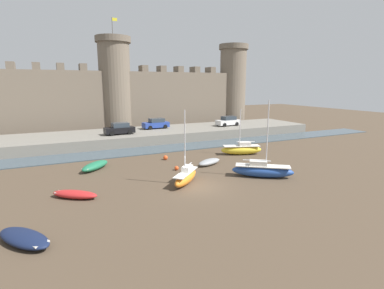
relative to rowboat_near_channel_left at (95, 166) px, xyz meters
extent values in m
plane|color=#4C3D2D|center=(6.96, -9.11, -0.40)|extent=(160.00, 160.00, 0.00)
cube|color=#3D4C56|center=(6.96, 6.10, -0.35)|extent=(80.00, 4.50, 0.10)
cube|color=slate|center=(6.96, 13.35, 0.33)|extent=(59.94, 10.00, 1.45)
cube|color=#706354|center=(6.96, 22.88, 4.87)|extent=(47.94, 2.80, 10.54)
cylinder|color=#706354|center=(6.96, 22.88, 7.21)|extent=(5.25, 5.25, 15.21)
cylinder|color=#675B4D|center=(6.96, 22.88, 15.31)|extent=(5.88, 5.88, 1.00)
cylinder|color=#4C4742|center=(6.96, 22.88, 17.31)|extent=(0.10, 0.10, 3.00)
cube|color=yellow|center=(7.41, 22.88, 18.51)|extent=(0.80, 0.04, 0.50)
cylinder|color=#706354|center=(30.93, 22.88, 7.21)|extent=(5.25, 5.25, 15.21)
cylinder|color=#675B4D|center=(30.93, 22.88, 15.31)|extent=(5.88, 5.88, 1.00)
cube|color=#6A5E4F|center=(-8.31, 22.88, 10.69)|extent=(1.10, 2.52, 1.10)
cube|color=#6A5E4F|center=(-4.91, 22.88, 10.69)|extent=(1.10, 2.52, 1.10)
cube|color=#6A5E4F|center=(-1.52, 22.88, 10.69)|extent=(1.10, 2.52, 1.10)
cube|color=#6A5E4F|center=(1.87, 22.88, 10.69)|extent=(1.10, 2.52, 1.10)
cube|color=#6A5E4F|center=(12.05, 22.88, 10.69)|extent=(1.10, 2.52, 1.10)
cube|color=#6A5E4F|center=(15.44, 22.88, 10.69)|extent=(1.10, 2.52, 1.10)
cube|color=#6A5E4F|center=(18.83, 22.88, 10.69)|extent=(1.10, 2.52, 1.10)
cube|color=#6A5E4F|center=(22.23, 22.88, 10.69)|extent=(1.10, 2.52, 1.10)
cube|color=#6A5E4F|center=(25.62, 22.88, 10.69)|extent=(1.10, 2.52, 1.10)
ellipsoid|color=#1E6B47|center=(0.00, 0.00, -0.02)|extent=(3.57, 3.66, 0.76)
ellipsoid|color=#339266|center=(0.00, 0.00, 0.04)|extent=(2.89, 2.97, 0.42)
cube|color=beige|center=(0.20, 0.21, 0.08)|extent=(0.93, 0.90, 0.06)
cube|color=beige|center=(-1.02, -1.08, 0.06)|extent=(0.71, 0.69, 0.08)
ellipsoid|color=#234793|center=(13.53, -9.17, 0.15)|extent=(5.29, 4.43, 1.09)
cube|color=silver|center=(13.53, -9.17, 0.65)|extent=(4.63, 3.86, 0.08)
cube|color=silver|center=(13.20, -8.92, 0.91)|extent=(1.79, 1.65, 0.44)
cylinder|color=silver|center=(13.76, -9.33, 3.67)|extent=(0.10, 0.10, 5.96)
cylinder|color=silver|center=(13.09, -8.84, 1.14)|extent=(2.05, 1.55, 0.08)
ellipsoid|color=yellow|center=(16.97, -0.82, 0.15)|extent=(5.13, 3.02, 1.11)
cube|color=silver|center=(16.97, -0.82, 0.67)|extent=(4.50, 2.62, 0.08)
cube|color=silver|center=(17.32, -0.95, 0.93)|extent=(1.61, 1.34, 0.44)
cylinder|color=silver|center=(16.74, -0.74, 2.92)|extent=(0.10, 0.10, 4.42)
cylinder|color=silver|center=(17.43, -0.99, 1.16)|extent=(2.12, 0.84, 0.08)
ellipsoid|color=gray|center=(11.14, -3.37, -0.08)|extent=(3.35, 2.31, 0.63)
ellipsoid|color=silver|center=(11.14, -3.37, -0.02)|extent=(2.73, 1.85, 0.35)
cube|color=beige|center=(10.92, -3.47, 0.02)|extent=(0.58, 1.01, 0.06)
cube|color=beige|center=(12.27, -2.90, 0.00)|extent=(0.51, 0.71, 0.08)
ellipsoid|color=red|center=(-2.47, -7.30, -0.11)|extent=(3.53, 3.03, 0.58)
ellipsoid|color=#F23939|center=(-2.47, -7.30, -0.05)|extent=(2.87, 2.45, 0.32)
cube|color=beige|center=(-2.25, -7.46, -0.01)|extent=(0.72, 0.86, 0.06)
cube|color=beige|center=(-3.59, -6.46, -0.03)|extent=(0.58, 0.65, 0.08)
ellipsoid|color=orange|center=(6.43, -7.81, 0.12)|extent=(3.78, 3.79, 1.03)
cube|color=silver|center=(6.43, -7.81, 0.60)|extent=(3.31, 3.31, 0.08)
cube|color=silver|center=(6.66, -7.58, 0.86)|extent=(1.33, 1.33, 0.44)
cylinder|color=silver|center=(6.27, -7.97, 3.29)|extent=(0.10, 0.10, 5.30)
cylinder|color=silver|center=(6.73, -7.51, 1.09)|extent=(1.44, 1.44, 0.08)
ellipsoid|color=#141E3D|center=(-5.47, -13.07, -0.10)|extent=(3.39, 3.99, 0.60)
ellipsoid|color=navy|center=(-5.47, -13.07, -0.04)|extent=(2.73, 3.24, 0.33)
cube|color=beige|center=(-5.63, -12.84, 0.00)|extent=(1.15, 0.88, 0.06)
cube|color=beige|center=(-4.62, -14.30, -0.02)|extent=(0.83, 0.69, 0.08)
sphere|color=#E04C1E|center=(7.25, -3.74, -0.19)|extent=(0.42, 0.42, 0.42)
sphere|color=#E04C1E|center=(7.72, 0.65, -0.14)|extent=(0.51, 0.51, 0.51)
cube|color=#263F99|center=(11.42, 14.83, 1.66)|extent=(4.21, 1.99, 0.80)
cube|color=#2D3842|center=(11.57, 14.84, 2.36)|extent=(2.36, 1.65, 0.64)
cylinder|color=black|center=(10.21, 13.89, 1.38)|extent=(0.65, 0.23, 0.64)
cylinder|color=black|center=(10.09, 15.58, 1.38)|extent=(0.65, 0.23, 0.64)
cylinder|color=black|center=(12.75, 14.07, 1.38)|extent=(0.65, 0.23, 0.64)
cylinder|color=black|center=(12.62, 15.77, 1.38)|extent=(0.65, 0.23, 0.64)
cube|color=black|center=(5.00, 11.68, 1.66)|extent=(4.21, 1.99, 0.80)
cube|color=#2D3842|center=(5.15, 11.69, 2.36)|extent=(2.36, 1.65, 0.64)
cylinder|color=black|center=(3.79, 10.74, 1.38)|extent=(0.65, 0.23, 0.64)
cylinder|color=black|center=(3.67, 12.44, 1.38)|extent=(0.65, 0.23, 0.64)
cylinder|color=black|center=(6.33, 10.92, 1.38)|extent=(0.65, 0.23, 0.64)
cylinder|color=black|center=(6.21, 12.62, 1.38)|extent=(0.65, 0.23, 0.64)
cube|color=silver|center=(23.49, 12.66, 1.66)|extent=(4.21, 1.99, 0.80)
cube|color=#2D3842|center=(23.64, 12.67, 2.36)|extent=(2.36, 1.65, 0.64)
cylinder|color=black|center=(22.29, 11.73, 1.38)|extent=(0.65, 0.23, 0.64)
cylinder|color=black|center=(22.17, 13.42, 1.38)|extent=(0.65, 0.23, 0.64)
cylinder|color=black|center=(24.82, 11.91, 1.38)|extent=(0.65, 0.23, 0.64)
cylinder|color=black|center=(24.70, 13.60, 1.38)|extent=(0.65, 0.23, 0.64)
camera|label=1|loc=(-3.66, -30.22, 7.99)|focal=28.00mm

